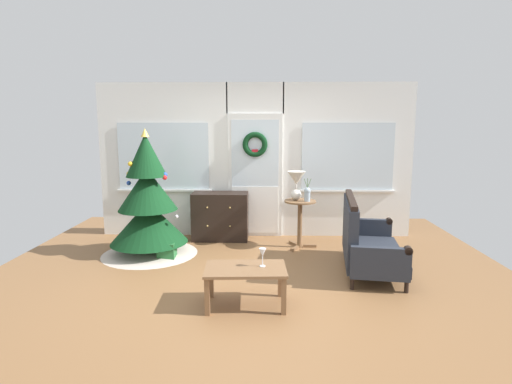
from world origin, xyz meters
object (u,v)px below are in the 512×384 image
object	(u,v)px
christmas_tree	(148,208)
wine_glass	(263,253)
dresser_cabinet	(220,216)
settee_sofa	(365,242)
coffee_table	(246,273)
side_table	(300,214)
flower_vase	(307,194)
gift_box	(167,251)
table_lamp	(296,182)

from	to	relation	value
christmas_tree	wine_glass	xyz separation A→B (m)	(1.66, -1.66, -0.13)
christmas_tree	dresser_cabinet	world-z (taller)	christmas_tree
settee_sofa	coffee_table	size ratio (longest dim) A/B	1.83
side_table	flower_vase	xyz separation A→B (m)	(0.10, -0.06, 0.33)
dresser_cabinet	gift_box	distance (m)	1.23
christmas_tree	wine_glass	bearing A→B (deg)	-44.95
dresser_cabinet	side_table	distance (m)	1.34
flower_vase	wine_glass	size ratio (longest dim) A/B	1.79
flower_vase	gift_box	distance (m)	2.21
dresser_cabinet	flower_vase	size ratio (longest dim) A/B	2.58
wine_glass	flower_vase	bearing A→B (deg)	71.66
dresser_cabinet	settee_sofa	xyz separation A→B (m)	(2.03, -1.38, -0.01)
dresser_cabinet	christmas_tree	bearing A→B (deg)	-140.62
side_table	flower_vase	bearing A→B (deg)	-30.96
christmas_tree	gift_box	world-z (taller)	christmas_tree
christmas_tree	flower_vase	distance (m)	2.35
wine_glass	christmas_tree	bearing A→B (deg)	135.05
table_lamp	flower_vase	xyz separation A→B (m)	(0.16, -0.10, -0.17)
flower_vase	settee_sofa	bearing A→B (deg)	-54.31
wine_glass	gift_box	bearing A→B (deg)	133.45
gift_box	wine_glass	bearing A→B (deg)	-46.55
settee_sofa	gift_box	bearing A→B (deg)	172.10
dresser_cabinet	wine_glass	distance (m)	2.55
gift_box	flower_vase	bearing A→B (deg)	15.21
gift_box	christmas_tree	bearing A→B (deg)	143.28
christmas_tree	flower_vase	xyz separation A→B (m)	(2.32, 0.32, 0.17)
side_table	flower_vase	world-z (taller)	flower_vase
coffee_table	wine_glass	world-z (taller)	wine_glass
settee_sofa	flower_vase	bearing A→B (deg)	125.69
settee_sofa	wine_glass	bearing A→B (deg)	-141.10
christmas_tree	coffee_table	size ratio (longest dim) A/B	2.11
dresser_cabinet	gift_box	size ratio (longest dim) A/B	3.77
gift_box	side_table	bearing A→B (deg)	17.61
dresser_cabinet	settee_sofa	bearing A→B (deg)	-34.34
flower_vase	coffee_table	world-z (taller)	flower_vase
side_table	coffee_table	bearing A→B (deg)	-109.36
christmas_tree	gift_box	distance (m)	0.68
side_table	gift_box	xyz separation A→B (m)	(-1.91, -0.61, -0.40)
table_lamp	coffee_table	distance (m)	2.32
settee_sofa	coffee_table	bearing A→B (deg)	-143.46
christmas_tree	table_lamp	distance (m)	2.23
christmas_tree	table_lamp	xyz separation A→B (m)	(2.16, 0.42, 0.33)
dresser_cabinet	side_table	size ratio (longest dim) A/B	1.23
table_lamp	settee_sofa	bearing A→B (deg)	-51.17
table_lamp	flower_vase	world-z (taller)	table_lamp
christmas_tree	coffee_table	xyz separation A→B (m)	(1.49, -1.70, -0.33)
dresser_cabinet	gift_box	bearing A→B (deg)	-122.54
christmas_tree	side_table	xyz separation A→B (m)	(2.22, 0.38, -0.17)
settee_sofa	wine_glass	distance (m)	1.70
settee_sofa	side_table	xyz separation A→B (m)	(-0.76, 0.98, 0.14)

